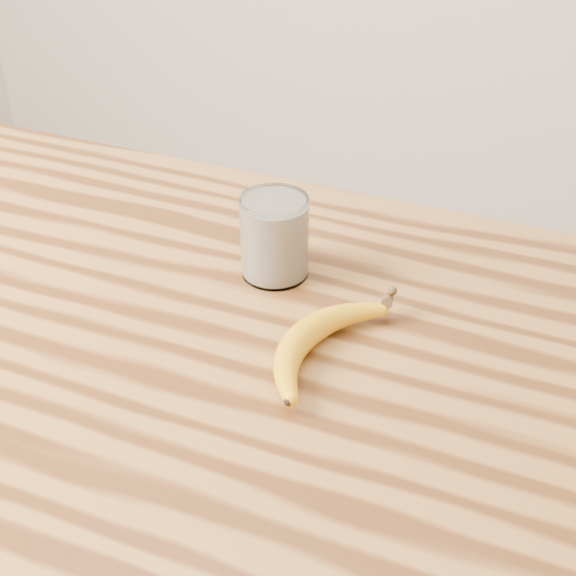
% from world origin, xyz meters
% --- Properties ---
extents(table, '(1.20, 0.80, 0.90)m').
position_xyz_m(table, '(0.00, 0.00, 0.77)').
color(table, olive).
rests_on(table, ground).
extents(smoothie_glass, '(0.09, 0.09, 0.11)m').
position_xyz_m(smoothie_glass, '(0.12, 0.14, 0.96)').
color(smoothie_glass, white).
rests_on(smoothie_glass, table).
extents(banana, '(0.16, 0.30, 0.04)m').
position_xyz_m(banana, '(0.21, 0.01, 0.92)').
color(banana, orange).
rests_on(banana, table).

